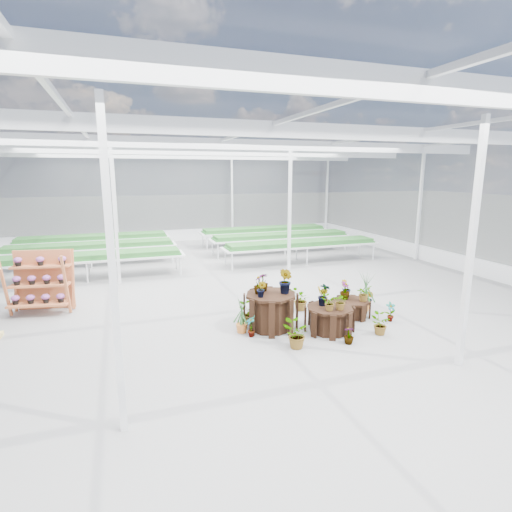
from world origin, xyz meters
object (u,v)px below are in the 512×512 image
object	(u,v)px
plinth_low	(351,308)
plinth_mid	(329,319)
plinth_tall	(271,311)
shelf_rack	(40,283)

from	to	relation	value
plinth_low	plinth_mid	bearing A→B (deg)	-145.01
plinth_tall	plinth_mid	xyz separation A→B (m)	(1.20, -0.60, -0.13)
shelf_rack	plinth_tall	bearing A→B (deg)	-19.36
plinth_mid	plinth_low	xyz separation A→B (m)	(1.00, 0.70, -0.08)
plinth_mid	plinth_low	distance (m)	1.22
plinth_low	shelf_rack	distance (m)	7.92
plinth_mid	plinth_low	size ratio (longest dim) A/B	1.17
plinth_low	shelf_rack	xyz separation A→B (m)	(-7.39, 2.80, 0.59)
plinth_tall	plinth_low	bearing A→B (deg)	2.60
plinth_tall	shelf_rack	bearing A→B (deg)	150.82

